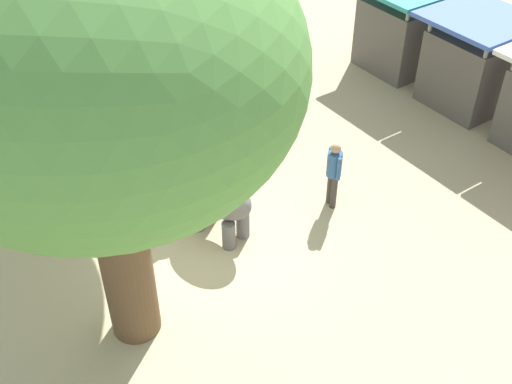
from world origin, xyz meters
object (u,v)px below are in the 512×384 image
Objects in this scene: shade_tree_secondary at (89,61)px; feed_bucket at (126,215)px; person_handler at (334,170)px; market_stall_teal at (400,31)px; market_stall_blue at (471,66)px; wooden_bench at (181,148)px; elephant at (211,192)px.

shade_tree_secondary is 20.72× the size of feed_bucket.
person_handler is 0.64× the size of market_stall_teal.
person_handler is at bearing -77.61° from market_stall_blue.
wooden_bench reaches higher than feed_bucket.
person_handler is 3.77m from wooden_bench.
market_stall_blue reaches higher than person_handler.
market_stall_blue is at bearing -153.55° from person_handler.
elephant is 8.33m from market_stall_blue.
person_handler is at bearing -124.30° from elephant.
wooden_bench is (-2.34, 0.59, -0.49)m from elephant.
market_stall_teal is at bearing -86.13° from elephant.
market_stall_blue reaches higher than feed_bucket.
shade_tree_secondary reaches higher than market_stall_teal.
wooden_bench is at bearing -44.18° from person_handler.
shade_tree_secondary is 11.73m from market_stall_blue.
elephant is 1.49× the size of wooden_bench.
market_stall_teal is at bearing -102.60° from wooden_bench.
market_stall_teal reaches higher than elephant.
wooden_bench is 0.58× the size of market_stall_teal.
elephant is 8.85m from market_stall_teal.
feed_bucket is (-1.23, -1.40, -0.80)m from elephant.
wooden_bench is 2.30m from feed_bucket.
elephant is at bearing -87.08° from market_stall_blue.
person_handler is 6.68m from shade_tree_secondary.
shade_tree_secondary is at bearing 104.48° from elephant.
shade_tree_secondary reaches higher than wooden_bench.
market_stall_blue is (-1.26, 5.76, 0.19)m from person_handler.
market_stall_blue is (2.60, 0.00, 0.00)m from market_stall_teal.
shade_tree_secondary is at bearing 123.40° from wooden_bench.
person_handler is 0.64× the size of market_stall_blue.
elephant is 2.46m from wooden_bench.
shade_tree_secondary is (0.64, -5.06, 4.31)m from person_handler.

